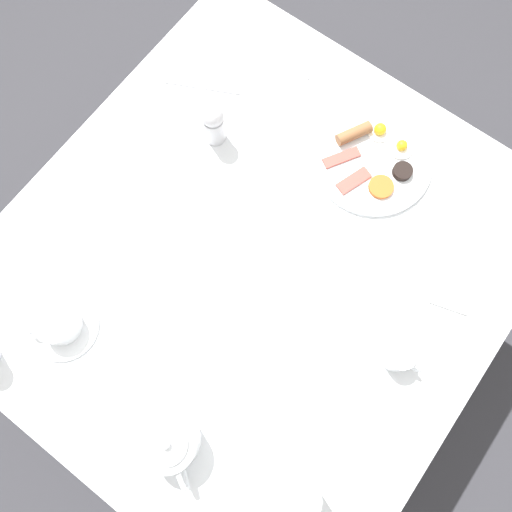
{
  "coord_description": "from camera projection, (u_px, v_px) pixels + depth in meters",
  "views": [
    {
      "loc": [
        0.18,
        -0.24,
        1.87
      ],
      "look_at": [
        0.0,
        0.0,
        0.78
      ],
      "focal_mm": 35.0,
      "sensor_mm": 36.0,
      "label": 1
    }
  ],
  "objects": [
    {
      "name": "teapot_near",
      "position": [
        171.0,
        443.0,
        0.99
      ],
      "size": [
        0.17,
        0.12,
        0.12
      ],
      "rotation": [
        0.0,
        0.0,
        2.58
      ],
      "color": "white",
      "rests_on": "table"
    },
    {
      "name": "creamer_jug",
      "position": [
        399.0,
        355.0,
        1.05
      ],
      "size": [
        0.09,
        0.06,
        0.07
      ],
      "color": "white",
      "rests_on": "table"
    },
    {
      "name": "salt_grinder",
      "position": [
        214.0,
        124.0,
        1.16
      ],
      "size": [
        0.05,
        0.05,
        0.12
      ],
      "color": "#BCBCC1",
      "rests_on": "table"
    },
    {
      "name": "ground_plane",
      "position": [
        256.0,
        311.0,
        1.88
      ],
      "size": [
        8.0,
        8.0,
        0.0
      ],
      "primitive_type": "plane",
      "color": "#333338"
    },
    {
      "name": "teacup_with_saucer_left",
      "position": [
        59.0,
        324.0,
        1.08
      ],
      "size": [
        0.16,
        0.16,
        0.06
      ],
      "color": "white",
      "rests_on": "table"
    },
    {
      "name": "napkin_folded",
      "position": [
        454.0,
        278.0,
        1.13
      ],
      "size": [
        0.13,
        0.17,
        0.01
      ],
      "rotation": [
        0.0,
        0.0,
        1.86
      ],
      "color": "white",
      "rests_on": "table"
    },
    {
      "name": "fork_by_plate",
      "position": [
        284.0,
        58.0,
        1.28
      ],
      "size": [
        0.18,
        0.03,
        0.0
      ],
      "rotation": [
        0.0,
        0.0,
        1.46
      ],
      "color": "silver",
      "rests_on": "table"
    },
    {
      "name": "water_glass_tall",
      "position": [
        299.0,
        494.0,
        0.95
      ],
      "size": [
        0.07,
        0.07,
        0.13
      ],
      "color": "white",
      "rests_on": "table"
    },
    {
      "name": "breakfast_plate",
      "position": [
        373.0,
        158.0,
        1.2
      ],
      "size": [
        0.29,
        0.29,
        0.04
      ],
      "color": "white",
      "rests_on": "table"
    },
    {
      "name": "knife_by_plate",
      "position": [
        204.0,
        86.0,
        1.26
      ],
      "size": [
        0.19,
        0.1,
        0.0
      ],
      "rotation": [
        0.0,
        0.0,
        2.03
      ],
      "color": "silver",
      "rests_on": "table"
    },
    {
      "name": "table",
      "position": [
        256.0,
        265.0,
        1.21
      ],
      "size": [
        1.1,
        1.18,
        0.76
      ],
      "color": "silver",
      "rests_on": "ground_plane"
    }
  ]
}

